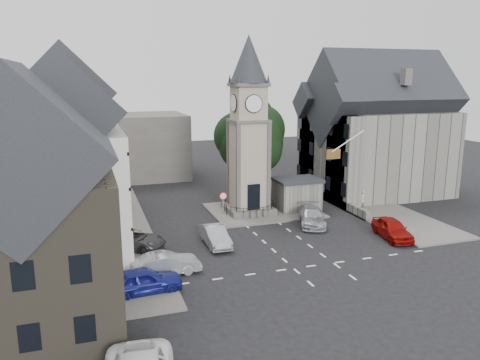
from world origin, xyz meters
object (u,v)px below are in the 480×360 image
object	(u,v)px
pedestrian	(362,199)
stone_shelter	(297,194)
car_west_blue	(143,281)
car_east_red	(392,229)
clock_tower	(248,127)

from	to	relation	value
pedestrian	stone_shelter	bearing A→B (deg)	-17.05
car_west_blue	pedestrian	xyz separation A→B (m)	(22.57, 11.88, 0.11)
car_west_blue	car_east_red	distance (m)	20.32
stone_shelter	car_east_red	distance (m)	10.61
stone_shelter	clock_tower	bearing A→B (deg)	174.16
clock_tower	pedestrian	distance (m)	13.39
car_west_blue	car_east_red	size ratio (longest dim) A/B	0.99
clock_tower	stone_shelter	size ratio (longest dim) A/B	3.78
car_east_red	pedestrian	xyz separation A→B (m)	(2.57, 8.29, 0.11)
car_west_blue	clock_tower	bearing A→B (deg)	-43.51
car_west_blue	car_east_red	xyz separation A→B (m)	(20.00, 3.59, 0.01)
stone_shelter	pedestrian	size ratio (longest dim) A/B	2.40
car_west_blue	stone_shelter	bearing A→B (deg)	-54.46
clock_tower	car_east_red	world-z (taller)	clock_tower
stone_shelter	car_east_red	size ratio (longest dim) A/B	0.93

